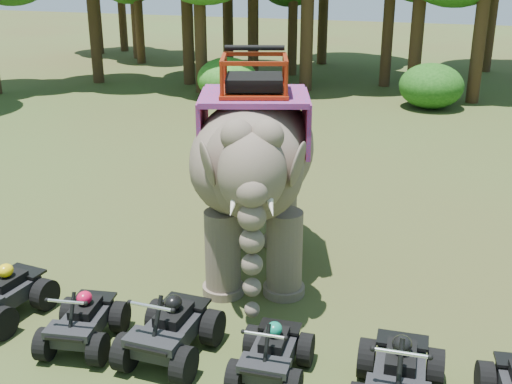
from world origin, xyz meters
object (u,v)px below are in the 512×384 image
atv_0 (1,287)px  atv_1 (82,315)px  atv_2 (170,322)px  atv_4 (400,366)px  atv_3 (272,347)px  elephant (254,166)px

atv_0 → atv_1: bearing=-3.3°
atv_2 → atv_4: (3.78, -0.10, 0.01)m
atv_1 → atv_4: (5.36, 0.04, 0.08)m
atv_2 → atv_3: atv_2 is taller
atv_1 → atv_4: bearing=-8.0°
elephant → atv_0: 5.36m
elephant → atv_2: elephant is taller
atv_0 → elephant: bearing=47.8°
elephant → atv_1: (-1.92, -3.69, -1.73)m
atv_0 → atv_3: (5.28, -0.25, -0.05)m
elephant → atv_3: (1.45, -3.60, -1.74)m
atv_1 → atv_2: atv_2 is taller
atv_2 → atv_3: size_ratio=1.15×
atv_1 → atv_2: bearing=-3.4°
atv_0 → atv_3: bearing=3.9°
atv_3 → atv_4: 1.99m
atv_4 → atv_3: bearing=176.1°
atv_1 → atv_4: 5.36m
atv_2 → atv_1: bearing=-173.1°
atv_4 → atv_2: bearing=176.0°
elephant → atv_2: 3.93m
atv_0 → atv_3: 5.29m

